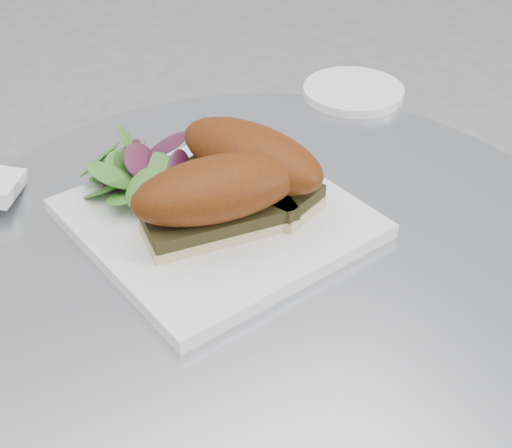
{
  "coord_description": "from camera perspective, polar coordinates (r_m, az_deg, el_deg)",
  "views": [
    {
      "loc": [
        -0.3,
        -0.49,
        1.19
      ],
      "look_at": [
        -0.02,
        -0.0,
        0.77
      ],
      "focal_mm": 50.0,
      "sensor_mm": 36.0,
      "label": 1
    }
  ],
  "objects": [
    {
      "name": "sandwich_right",
      "position": [
        0.76,
        -0.39,
        4.99
      ],
      "size": [
        0.14,
        0.19,
        0.08
      ],
      "rotation": [
        0.0,
        0.0,
        -1.19
      ],
      "color": "#D9C487",
      "rests_on": "plate"
    },
    {
      "name": "salad",
      "position": [
        0.79,
        -9.37,
        4.3
      ],
      "size": [
        0.12,
        0.12,
        0.05
      ],
      "primitive_type": null,
      "color": "#4C872C",
      "rests_on": "plate"
    },
    {
      "name": "plate",
      "position": [
        0.76,
        -3.14,
        0.48
      ],
      "size": [
        0.31,
        0.31,
        0.02
      ],
      "primitive_type": "cube",
      "rotation": [
        0.0,
        0.0,
        0.14
      ],
      "color": "white",
      "rests_on": "table"
    },
    {
      "name": "sandwich_left",
      "position": [
        0.71,
        -3.04,
        2.28
      ],
      "size": [
        0.19,
        0.1,
        0.08
      ],
      "rotation": [
        0.0,
        0.0,
        -0.13
      ],
      "color": "#D9C487",
      "rests_on": "plate"
    },
    {
      "name": "saucer",
      "position": [
        1.03,
        7.79,
        10.48
      ],
      "size": [
        0.14,
        0.14,
        0.01
      ],
      "primitive_type": "cylinder",
      "color": "white",
      "rests_on": "table"
    },
    {
      "name": "table",
      "position": [
        0.91,
        0.78,
        -13.96
      ],
      "size": [
        0.7,
        0.7,
        0.73
      ],
      "color": "#B6B8BE",
      "rests_on": "ground"
    }
  ]
}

